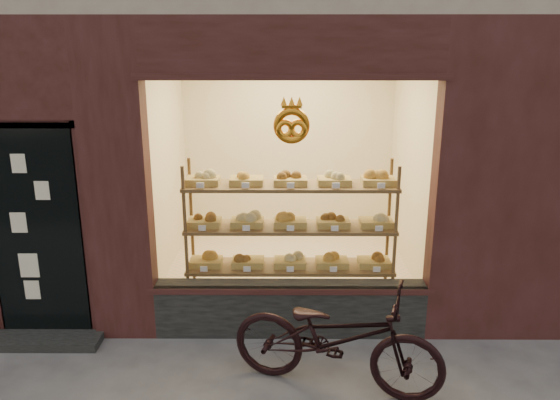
{
  "coord_description": "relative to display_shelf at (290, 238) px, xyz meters",
  "views": [
    {
      "loc": [
        0.38,
        -2.87,
        2.88
      ],
      "look_at": [
        0.35,
        2.0,
        1.46
      ],
      "focal_mm": 35.0,
      "sensor_mm": 36.0,
      "label": 1
    }
  ],
  "objects": [
    {
      "name": "display_shelf",
      "position": [
        0.0,
        0.0,
        0.0
      ],
      "size": [
        2.2,
        0.45,
        1.7
      ],
      "color": "brown",
      "rests_on": "ground"
    },
    {
      "name": "bicycle",
      "position": [
        0.38,
        -1.33,
        -0.4
      ],
      "size": [
        1.92,
        1.14,
        0.95
      ],
      "primitive_type": "imported",
      "rotation": [
        0.0,
        0.0,
        1.27
      ],
      "color": "black",
      "rests_on": "ground"
    }
  ]
}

